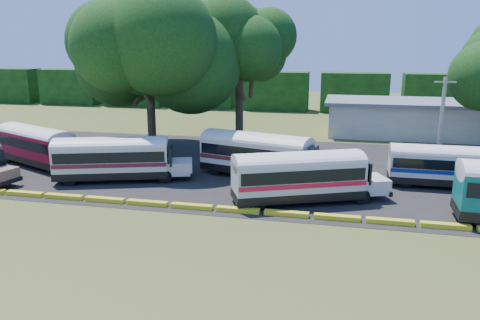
% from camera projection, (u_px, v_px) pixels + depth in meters
% --- Properties ---
extents(ground, '(160.00, 160.00, 0.00)m').
position_uv_depth(ground, '(164.00, 212.00, 28.91)').
color(ground, '#384D19').
rests_on(ground, ground).
extents(asphalt_strip, '(64.00, 24.00, 0.02)m').
position_uv_depth(asphalt_strip, '(227.00, 166.00, 40.07)').
color(asphalt_strip, black).
rests_on(asphalt_strip, ground).
extents(curb, '(53.70, 0.45, 0.30)m').
position_uv_depth(curb, '(169.00, 205.00, 29.82)').
color(curb, yellow).
rests_on(curb, ground).
extents(terminal_building, '(19.00, 9.00, 4.00)m').
position_uv_depth(terminal_building, '(410.00, 118.00, 53.05)').
color(terminal_building, silver).
rests_on(terminal_building, ground).
extents(treeline_backdrop, '(130.00, 4.00, 6.00)m').
position_uv_depth(treeline_backdrop, '(276.00, 91.00, 73.68)').
color(treeline_backdrop, black).
rests_on(treeline_backdrop, ground).
extents(bus_red, '(10.32, 6.50, 3.35)m').
position_uv_depth(bus_red, '(37.00, 144.00, 39.68)').
color(bus_red, black).
rests_on(bus_red, ground).
extents(bus_cream_west, '(10.51, 5.61, 3.37)m').
position_uv_depth(bus_cream_west, '(115.00, 156.00, 35.21)').
color(bus_cream_west, black).
rests_on(bus_cream_west, ground).
extents(bus_cream_east, '(10.93, 5.43, 3.49)m').
position_uv_depth(bus_cream_east, '(259.00, 152.00, 36.16)').
color(bus_cream_east, black).
rests_on(bus_cream_east, ground).
extents(bus_white_red, '(10.49, 6.43, 3.40)m').
position_uv_depth(bus_white_red, '(301.00, 174.00, 30.28)').
color(bus_white_red, black).
rests_on(bus_white_red, ground).
extents(bus_white_blue, '(9.37, 2.46, 3.07)m').
position_uv_depth(bus_white_blue, '(447.00, 164.00, 33.61)').
color(bus_white_blue, black).
rests_on(bus_white_blue, ground).
extents(tree_west, '(12.42, 12.42, 14.46)m').
position_uv_depth(tree_west, '(148.00, 47.00, 43.16)').
color(tree_west, '#392E1C').
rests_on(tree_west, ground).
extents(tree_center, '(9.41, 9.41, 14.04)m').
position_uv_depth(tree_center, '(239.00, 40.00, 46.29)').
color(tree_center, '#392E1C').
rests_on(tree_center, ground).
extents(utility_pole, '(1.60, 0.30, 7.63)m').
position_uv_depth(utility_pole, '(441.00, 124.00, 37.32)').
color(utility_pole, gray).
rests_on(utility_pole, ground).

